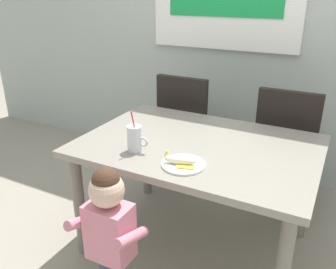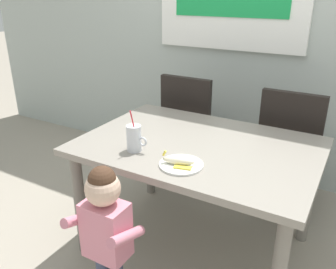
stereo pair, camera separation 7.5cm
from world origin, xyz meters
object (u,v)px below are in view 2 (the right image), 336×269
Objects in this scene: toddler_standing at (106,224)px; peeled_banana at (179,161)px; dining_chair_right at (290,145)px; dining_table at (198,158)px; milk_cup at (134,140)px; dining_chair_left at (191,124)px; snack_plate at (181,165)px.

toddler_standing reaches higher than peeled_banana.
dining_chair_right is at bearing 70.12° from peeled_banana.
dining_table is 1.64× the size of toddler_standing.
dining_chair_right is 1.22m from milk_cup.
toddler_standing reaches higher than dining_table.
dining_chair_right is at bearing 178.58° from dining_chair_left.
peeled_banana is at bearing 112.82° from dining_chair_left.
toddler_standing is (-0.58, -1.37, -0.02)m from dining_chair_right.
dining_chair_right reaches higher than toddler_standing.
toddler_standing is at bearing 66.92° from dining_chair_right.
milk_cup is (-0.09, 0.39, 0.28)m from toddler_standing.
dining_chair_left is 3.85× the size of milk_cup.
dining_chair_right is at bearing 55.25° from milk_cup.
dining_table is 0.84m from dining_chair_left.
toddler_standing is 3.36× the size of milk_cup.
milk_cup is at bearing -135.18° from dining_table.
milk_cup is (0.13, -1.00, 0.26)m from dining_chair_left.
snack_plate is at bearing -5.84° from milk_cup.
peeled_banana is at bearing -116.54° from snack_plate.
snack_plate is (0.04, -0.30, 0.10)m from dining_table.
snack_plate is at bearing 63.46° from peeled_banana.
dining_chair_left is at bearing 113.38° from snack_plate.
milk_cup is at bearing 103.25° from toddler_standing.
milk_cup reaches higher than dining_chair_left.
milk_cup is 0.31m from peeled_banana.
toddler_standing is at bearing 99.11° from dining_chair_left.
dining_table is 1.43× the size of dining_chair_right.
dining_table is 5.51× the size of milk_cup.
milk_cup reaches higher than dining_chair_right.
dining_chair_right is 1.11m from peeled_banana.
toddler_standing reaches higher than snack_plate.
toddler_standing is (0.22, -1.39, -0.02)m from dining_chair_left.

